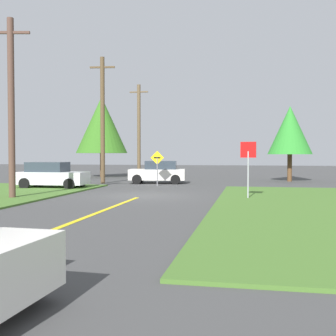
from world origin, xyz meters
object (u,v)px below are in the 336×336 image
object	(u,v)px
utility_pole_near	(11,107)
pine_tree_center	(102,125)
utility_pole_mid	(103,119)
oak_tree_left	(290,130)
stop_sign	(248,159)
parked_car_near_building	(52,175)
car_approaching_junction	(158,172)
direction_sign	(157,164)
utility_pole_far	(139,129)

from	to	relation	value
utility_pole_near	pine_tree_center	bearing A→B (deg)	97.33
utility_pole_mid	oak_tree_left	size ratio (longest dim) A/B	1.55
utility_pole_near	stop_sign	bearing A→B (deg)	9.41
stop_sign	parked_car_near_building	bearing A→B (deg)	-6.26
utility_pole_mid	utility_pole_near	bearing A→B (deg)	-93.11
car_approaching_junction	stop_sign	bearing A→B (deg)	115.82
parked_car_near_building	utility_pole_mid	world-z (taller)	utility_pole_mid
stop_sign	direction_sign	bearing A→B (deg)	-38.08
direction_sign	oak_tree_left	bearing A→B (deg)	35.86
utility_pole_mid	pine_tree_center	world-z (taller)	utility_pole_mid
parked_car_near_building	oak_tree_left	distance (m)	18.15
car_approaching_junction	direction_sign	size ratio (longest dim) A/B	1.80
stop_sign	oak_tree_left	bearing A→B (deg)	-89.35
stop_sign	car_approaching_junction	size ratio (longest dim) A/B	0.64
car_approaching_junction	utility_pole_near	bearing A→B (deg)	61.85
stop_sign	parked_car_near_building	distance (m)	12.64
oak_tree_left	utility_pole_near	bearing A→B (deg)	-131.60
car_approaching_junction	utility_pole_mid	world-z (taller)	utility_pole_mid
parked_car_near_building	utility_pole_far	world-z (taller)	utility_pole_far
car_approaching_junction	pine_tree_center	bearing A→B (deg)	-53.53
parked_car_near_building	direction_sign	world-z (taller)	direction_sign
utility_pole_near	direction_sign	bearing A→B (deg)	61.80
car_approaching_junction	utility_pole_mid	size ratio (longest dim) A/B	0.46
utility_pole_mid	pine_tree_center	bearing A→B (deg)	110.39
parked_car_near_building	utility_pole_far	bearing A→B (deg)	83.80
stop_sign	utility_pole_far	xyz separation A→B (m)	(-10.50, 19.77, 2.63)
car_approaching_junction	oak_tree_left	distance (m)	10.82
pine_tree_center	oak_tree_left	bearing A→B (deg)	-10.86
utility_pole_near	utility_pole_mid	size ratio (longest dim) A/B	0.93
stop_sign	utility_pole_far	distance (m)	22.54
utility_pole_far	oak_tree_left	distance (m)	14.80
direction_sign	oak_tree_left	distance (m)	11.44
car_approaching_junction	pine_tree_center	xyz separation A→B (m)	(-6.90, 7.23, 3.99)
parked_car_near_building	direction_sign	distance (m)	6.78
utility_pole_mid	utility_pole_far	bearing A→B (deg)	91.06
car_approaching_junction	utility_pole_mid	xyz separation A→B (m)	(-3.89, -0.89, 3.82)
direction_sign	utility_pole_mid	bearing A→B (deg)	160.20
utility_pole_mid	oak_tree_left	bearing A→B (deg)	20.35
stop_sign	utility_pole_mid	world-z (taller)	utility_pole_mid
car_approaching_junction	utility_pole_mid	bearing A→B (deg)	5.69
stop_sign	utility_pole_mid	distance (m)	13.94
utility_pole_near	oak_tree_left	world-z (taller)	utility_pole_near
car_approaching_junction	parked_car_near_building	xyz separation A→B (m)	(-5.46, -5.67, -0.00)
utility_pole_mid	oak_tree_left	xyz separation A→B (m)	(13.40, 4.97, -0.68)
utility_pole_mid	utility_pole_far	xyz separation A→B (m)	(-0.20, 10.78, -0.12)
car_approaching_junction	direction_sign	world-z (taller)	direction_sign
utility_pole_far	pine_tree_center	distance (m)	3.89
car_approaching_junction	pine_tree_center	world-z (taller)	pine_tree_center
car_approaching_junction	oak_tree_left	size ratio (longest dim) A/B	0.72
parked_car_near_building	utility_pole_far	distance (m)	16.06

